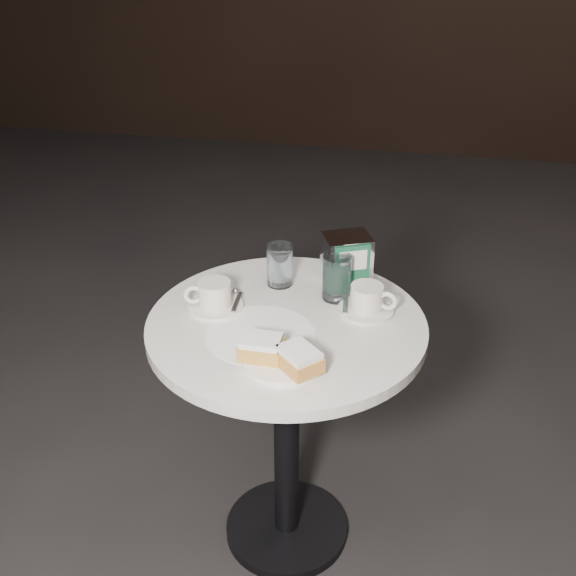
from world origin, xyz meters
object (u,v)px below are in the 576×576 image
Objects in this scene: cafe_table at (287,385)px; water_glass_left at (280,266)px; coffee_cup_right at (367,301)px; coffee_cup_left at (214,297)px; beignet_plate at (282,356)px; water_glass_right at (337,278)px; napkin_dispenser at (347,260)px.

water_glass_left is at bearing 106.68° from cafe_table.
coffee_cup_right reaches higher than cafe_table.
coffee_cup_left is 1.11× the size of coffee_cup_right.
cafe_table is 0.30m from coffee_cup_left.
coffee_cup_right is (0.38, 0.06, -0.00)m from coffee_cup_left.
water_glass_right is (0.08, 0.32, 0.03)m from beignet_plate.
cafe_table is at bearing 97.96° from beignet_plate.
beignet_plate is 1.64× the size of napkin_dispenser.
coffee_cup_left is 1.59× the size of water_glass_left.
napkin_dispenser is (-0.07, 0.14, 0.04)m from coffee_cup_right.
coffee_cup_left is 0.21m from water_glass_left.
water_glass_right reaches higher than water_glass_left.
coffee_cup_right is 1.35× the size of water_glass_right.
water_glass_left is 0.17m from water_glass_right.
water_glass_left reaches higher than cafe_table.
cafe_table is 0.37m from napkin_dispenser.
coffee_cup_right is (0.19, 0.09, 0.23)m from cafe_table.
cafe_table is 0.31m from coffee_cup_right.
water_glass_left reaches higher than beignet_plate.
napkin_dispenser reaches higher than water_glass_right.
beignet_plate is 2.14× the size of water_glass_left.
cafe_table is at bearing -73.32° from water_glass_left.
water_glass_right is (-0.09, 0.05, 0.03)m from coffee_cup_right.
coffee_cup_left reaches higher than beignet_plate.
beignet_plate is at bearing -77.56° from water_glass_left.
beignet_plate is 1.49× the size of coffee_cup_right.
napkin_dispenser reaches higher than coffee_cup_left.
coffee_cup_right reaches higher than beignet_plate.
beignet_plate is at bearing -82.04° from cafe_table.
coffee_cup_left is at bearing 171.41° from cafe_table.
water_glass_right is (0.30, 0.11, 0.03)m from coffee_cup_left.
beignet_plate is 0.38m from water_glass_left.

